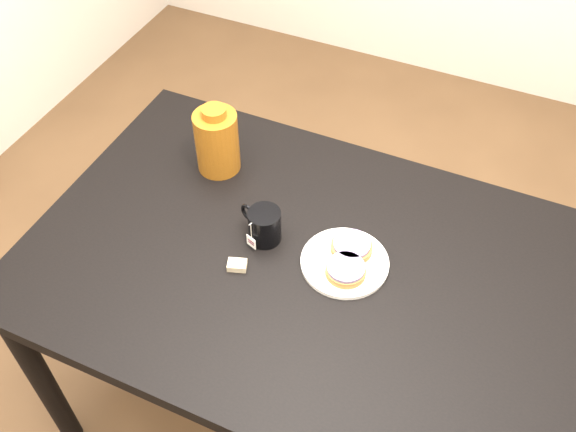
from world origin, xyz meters
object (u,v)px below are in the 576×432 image
(teabag_pouch, at_px, (237,265))
(mug, at_px, (264,225))
(bagel_package, at_px, (217,141))
(bagel_front, at_px, (346,270))
(table, at_px, (313,285))
(bagel_back, at_px, (352,247))
(plate, at_px, (345,262))

(teabag_pouch, bearing_deg, mug, 80.76)
(mug, height_order, bagel_package, bagel_package)
(mug, xyz_separation_m, bagel_package, (-0.23, 0.18, 0.05))
(bagel_front, bearing_deg, table, 178.92)
(table, bearing_deg, bagel_package, 150.31)
(bagel_back, relative_size, teabag_pouch, 2.36)
(plate, relative_size, teabag_pouch, 4.72)
(plate, bearing_deg, teabag_pouch, -153.41)
(bagel_back, xyz_separation_m, teabag_pouch, (-0.23, -0.15, -0.02))
(table, bearing_deg, teabag_pouch, -152.96)
(table, bearing_deg, mug, 168.91)
(plate, xyz_separation_m, teabag_pouch, (-0.23, -0.12, 0.00))
(bagel_back, distance_m, teabag_pouch, 0.28)
(teabag_pouch, bearing_deg, bagel_back, 33.49)
(table, bearing_deg, bagel_back, 45.61)
(bagel_back, distance_m, bagel_front, 0.07)
(teabag_pouch, distance_m, bagel_package, 0.37)
(bagel_back, xyz_separation_m, bagel_front, (0.01, -0.07, 0.00))
(mug, height_order, teabag_pouch, mug)
(bagel_back, height_order, teabag_pouch, bagel_back)
(bagel_back, relative_size, mug, 0.81)
(table, xyz_separation_m, bagel_back, (0.07, 0.07, 0.11))
(table, relative_size, bagel_front, 10.53)
(table, xyz_separation_m, teabag_pouch, (-0.16, -0.08, 0.09))
(bagel_back, bearing_deg, mug, -168.98)
(table, distance_m, bagel_front, 0.13)
(table, height_order, teabag_pouch, teabag_pouch)
(mug, bearing_deg, bagel_back, 30.67)
(bagel_back, height_order, mug, mug)
(table, relative_size, bagel_back, 13.17)
(bagel_front, bearing_deg, mug, 172.44)
(table, relative_size, mug, 10.69)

